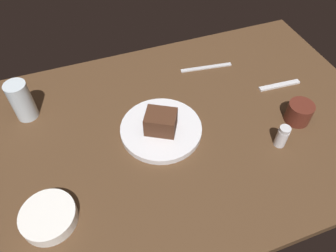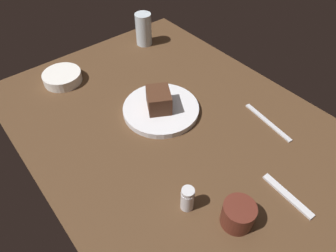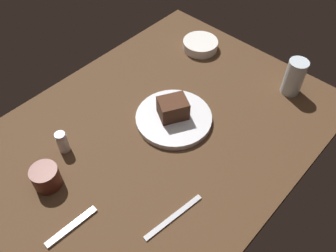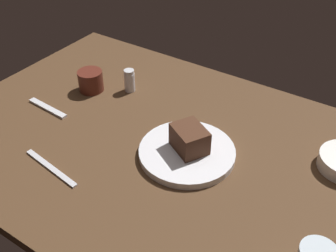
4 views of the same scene
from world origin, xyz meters
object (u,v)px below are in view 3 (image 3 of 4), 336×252
Objects in this scene: dessert_spoon at (71,227)px; butter_knife at (173,217)px; coffee_cup at (46,177)px; salt_shaker at (62,142)px; water_glass at (294,77)px; dessert_plate at (174,118)px; side_bowl at (200,45)px; chocolate_cake_slice at (172,108)px.

butter_knife is at bearing -37.84° from dessert_spoon.
butter_knife is (-16.09, 32.77, -3.04)cm from coffee_cup.
butter_knife is at bearing 116.15° from coffee_cup.
salt_shaker is 0.94× the size of coffee_cup.
coffee_cup is 0.41× the size of butter_knife.
water_glass is at bearing -6.90° from dessert_spoon.
salt_shaker is at bearing -27.87° from dessert_plate.
butter_knife is (60.38, 40.31, -1.54)cm from side_bowl.
coffee_cup is 0.52× the size of dessert_spoon.
coffee_cup is at bearing 5.63° from side_bowl.
dessert_plate is 1.81× the size of side_bowl.
chocolate_cake_slice reaches higher than dessert_spoon.
dessert_spoon is 26.43cm from butter_knife.
water_glass is 0.86× the size of dessert_spoon.
chocolate_cake_slice is 1.23× the size of salt_shaker.
side_bowl is (-34.78, -16.62, -3.31)cm from chocolate_cake_slice.
dessert_spoon is 0.79× the size of butter_knife.
butter_knife is at bearing 98.31° from salt_shaker.
dessert_spoon is at bearing 6.61° from dessert_plate.
water_glass is at bearing 151.57° from salt_shaker.
dessert_plate is 43.19cm from water_glass.
butter_knife is at bearing 1.88° from water_glass.
dessert_spoon is at bearing 146.14° from butter_knife.
salt_shaker reaches higher than side_bowl.
chocolate_cake_slice reaches higher than side_bowl.
side_bowl is at bearing -179.04° from salt_shaker.
chocolate_cake_slice reaches higher than dessert_plate.
dessert_plate is 1.90× the size of water_glass.
side_bowl is at bearing -86.25° from water_glass.
salt_shaker is (31.10, -16.45, 2.62)cm from dessert_plate.
coffee_cup is at bearing -21.24° from water_glass.
chocolate_cake_slice is 0.60× the size of dessert_spoon.
coffee_cup is (76.47, 7.54, 1.49)cm from side_bowl.
dessert_plate is 39.17cm from side_bowl.
salt_shaker is at bearing -26.35° from chocolate_cake_slice.
water_glass reaches higher than side_bowl.
dessert_plate is 1.30× the size of butter_knife.
water_glass is at bearing 151.12° from dessert_plate.
water_glass reaches higher than coffee_cup.
coffee_cup reaches higher than dessert_spoon.
water_glass is 1.67× the size of coffee_cup.
dessert_spoon is at bearing 7.74° from chocolate_cake_slice.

